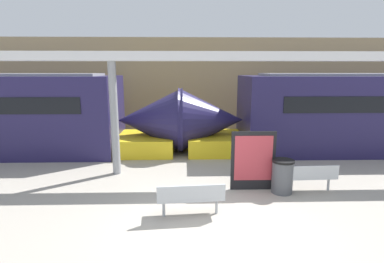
{
  "coord_description": "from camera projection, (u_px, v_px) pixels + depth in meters",
  "views": [
    {
      "loc": [
        -0.52,
        -6.0,
        3.32
      ],
      "look_at": [
        -0.26,
        3.36,
        1.4
      ],
      "focal_mm": 28.0,
      "sensor_mm": 36.0,
      "label": 1
    }
  ],
  "objects": [
    {
      "name": "ground_plane",
      "position": [
        208.0,
        225.0,
        6.56
      ],
      "size": [
        60.0,
        60.0,
        0.0
      ],
      "primitive_type": "plane",
      "color": "#A8A093"
    },
    {
      "name": "station_wall",
      "position": [
        193.0,
        86.0,
        16.05
      ],
      "size": [
        56.0,
        0.2,
        5.0
      ],
      "primitive_type": "cube",
      "color": "tan",
      "rests_on": "ground_plane"
    },
    {
      "name": "bench_near",
      "position": [
        191.0,
        197.0,
        6.84
      ],
      "size": [
        1.58,
        0.57,
        0.8
      ],
      "rotation": [
        0.0,
        0.0,
        0.08
      ],
      "color": "#ADB2B7",
      "rests_on": "ground_plane"
    },
    {
      "name": "bench_far",
      "position": [
        311.0,
        176.0,
        8.22
      ],
      "size": [
        1.44,
        0.5,
        0.8
      ],
      "rotation": [
        0.0,
        0.0,
        0.04
      ],
      "color": "#ADB2B7",
      "rests_on": "ground_plane"
    },
    {
      "name": "trash_bin",
      "position": [
        282.0,
        176.0,
        8.2
      ],
      "size": [
        0.6,
        0.6,
        0.94
      ],
      "color": "#4C4F54",
      "rests_on": "ground_plane"
    },
    {
      "name": "poster_board",
      "position": [
        253.0,
        161.0,
        8.34
      ],
      "size": [
        1.24,
        0.07,
        1.68
      ],
      "color": "black",
      "rests_on": "ground_plane"
    },
    {
      "name": "support_column_near",
      "position": [
        114.0,
        119.0,
        9.47
      ],
      "size": [
        0.25,
        0.25,
        3.6
      ],
      "primitive_type": "cylinder",
      "color": "gray",
      "rests_on": "ground_plane"
    },
    {
      "name": "canopy_beam",
      "position": [
        111.0,
        56.0,
        9.08
      ],
      "size": [
        28.0,
        0.6,
        0.28
      ],
      "primitive_type": "cube",
      "color": "silver",
      "rests_on": "support_column_near"
    }
  ]
}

